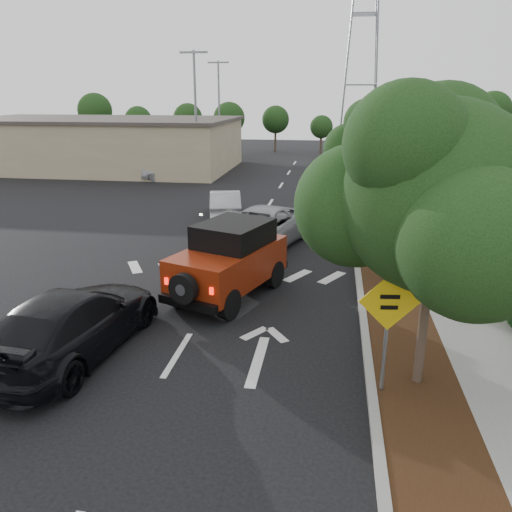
% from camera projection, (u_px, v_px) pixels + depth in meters
% --- Properties ---
extents(ground, '(120.00, 120.00, 0.00)m').
position_uv_depth(ground, '(177.00, 354.00, 12.24)').
color(ground, black).
rests_on(ground, ground).
extents(curb, '(0.20, 70.00, 0.15)m').
position_uv_depth(curb, '(353.00, 232.00, 22.82)').
color(curb, '#9E9B93').
rests_on(curb, ground).
extents(planting_strip, '(1.80, 70.00, 0.12)m').
position_uv_depth(planting_strip, '(375.00, 233.00, 22.68)').
color(planting_strip, black).
rests_on(planting_strip, ground).
extents(sidewalk, '(2.00, 70.00, 0.12)m').
position_uv_depth(sidewalk, '(419.00, 235.00, 22.40)').
color(sidewalk, gray).
rests_on(sidewalk, ground).
extents(hedge, '(0.80, 70.00, 0.80)m').
position_uv_depth(hedge, '(452.00, 229.00, 22.09)').
color(hedge, black).
rests_on(hedge, ground).
extents(commercial_building, '(22.00, 12.00, 4.00)m').
position_uv_depth(commercial_building, '(101.00, 145.00, 42.13)').
color(commercial_building, gray).
rests_on(commercial_building, ground).
extents(transmission_tower, '(7.00, 4.00, 28.00)m').
position_uv_depth(transmission_tower, '(356.00, 150.00, 56.46)').
color(transmission_tower, slate).
rests_on(transmission_tower, ground).
extents(street_tree_near, '(3.80, 3.80, 5.92)m').
position_uv_depth(street_tree_near, '(416.00, 385.00, 10.95)').
color(street_tree_near, black).
rests_on(street_tree_near, ground).
extents(street_tree_mid, '(3.20, 3.20, 5.32)m').
position_uv_depth(street_tree_mid, '(387.00, 276.00, 17.53)').
color(street_tree_mid, black).
rests_on(street_tree_mid, ground).
extents(street_tree_far, '(3.40, 3.40, 5.62)m').
position_uv_depth(street_tree_far, '(374.00, 229.00, 23.63)').
color(street_tree_far, black).
rests_on(street_tree_far, ground).
extents(light_pole_a, '(2.00, 0.22, 9.00)m').
position_uv_depth(light_pole_a, '(198.00, 178.00, 37.61)').
color(light_pole_a, slate).
rests_on(light_pole_a, ground).
extents(light_pole_b, '(2.00, 0.22, 9.00)m').
position_uv_depth(light_pole_b, '(220.00, 159.00, 49.03)').
color(light_pole_b, slate).
rests_on(light_pole_b, ground).
extents(red_jeep, '(3.33, 4.76, 2.33)m').
position_uv_depth(red_jeep, '(232.00, 259.00, 15.58)').
color(red_jeep, black).
rests_on(red_jeep, ground).
extents(silver_suv_ahead, '(4.25, 6.31, 1.61)m').
position_uv_depth(silver_suv_ahead, '(260.00, 229.00, 20.52)').
color(silver_suv_ahead, '#94959B').
rests_on(silver_suv_ahead, ground).
extents(black_suv_oncoming, '(2.88, 5.85, 1.64)m').
position_uv_depth(black_suv_oncoming, '(73.00, 322.00, 12.08)').
color(black_suv_oncoming, black).
rests_on(black_suv_oncoming, ground).
extents(silver_sedan_oncoming, '(2.45, 4.55, 1.43)m').
position_uv_depth(silver_sedan_oncoming, '(225.00, 204.00, 25.52)').
color(silver_sedan_oncoming, '#9EA1A5').
rests_on(silver_sedan_oncoming, ground).
extents(parked_suv, '(4.20, 2.71, 1.33)m').
position_uv_depth(parked_suv, '(168.00, 171.00, 36.76)').
color(parked_suv, '#B6BABF').
rests_on(parked_suv, ground).
extents(speed_hump_sign, '(1.23, 0.17, 2.63)m').
position_uv_depth(speed_hump_sign, '(388.00, 317.00, 10.04)').
color(speed_hump_sign, slate).
rests_on(speed_hump_sign, ground).
extents(terracotta_planter, '(0.77, 0.77, 1.35)m').
position_uv_depth(terracotta_planter, '(475.00, 289.00, 13.90)').
color(terracotta_planter, brown).
rests_on(terracotta_planter, ground).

